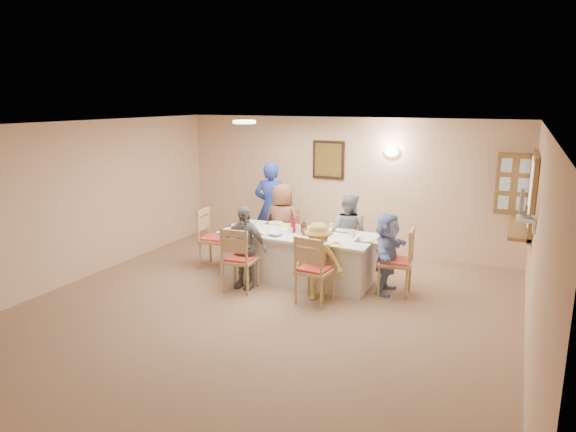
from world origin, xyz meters
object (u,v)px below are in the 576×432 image
at_px(diner_front_left, 244,247).
at_px(chair_back_right, 350,243).
at_px(chair_left_end, 215,238).
at_px(diner_front_right, 318,262).
at_px(diner_right_end, 387,253).
at_px(diner_back_left, 282,223).
at_px(dining_table, 298,256).
at_px(chair_front_right, 315,269).
at_px(chair_back_left, 285,235).
at_px(caregiver, 271,208).
at_px(desk_fan, 524,207).
at_px(chair_right_end, 395,261).
at_px(diner_back_right, 348,233).
at_px(condiment_ketchup, 293,225).
at_px(serving_hatch, 533,193).
at_px(chair_front_left, 240,258).

bearing_deg(diner_front_left, chair_back_right, 50.33).
xyz_separation_m(chair_left_end, diner_front_right, (2.15, -0.68, 0.07)).
xyz_separation_m(chair_back_right, diner_right_end, (0.82, -0.80, 0.15)).
bearing_deg(diner_back_left, diner_front_right, 131.54).
height_order(dining_table, chair_front_right, chair_front_right).
relative_size(chair_back_left, caregiver, 0.54).
height_order(desk_fan, chair_right_end, desk_fan).
xyz_separation_m(diner_back_left, diner_back_right, (1.20, 0.00, -0.04)).
relative_size(diner_back_right, diner_right_end, 1.10).
relative_size(desk_fan, chair_right_end, 0.30).
xyz_separation_m(dining_table, condiment_ketchup, (-0.09, 0.01, 0.50)).
relative_size(chair_right_end, diner_back_right, 0.76).
bearing_deg(serving_hatch, chair_right_end, -153.36).
bearing_deg(chair_back_right, chair_front_right, -100.56).
height_order(chair_front_right, chair_left_end, chair_left_end).
bearing_deg(diner_back_left, chair_left_end, 35.71).
height_order(chair_front_left, diner_back_right, diner_back_right).
distance_m(chair_back_right, chair_front_left, 2.00).
bearing_deg(diner_back_right, condiment_ketchup, 53.73).
xyz_separation_m(desk_fan, diner_front_right, (-2.58, -0.20, -0.98)).
bearing_deg(dining_table, condiment_ketchup, 176.40).
height_order(diner_back_left, caregiver, caregiver).
xyz_separation_m(chair_front_left, chair_right_end, (2.15, 0.80, 0.01)).
distance_m(diner_front_left, caregiver, 1.90).
relative_size(serving_hatch, chair_back_right, 1.66).
height_order(chair_front_right, chair_right_end, chair_right_end).
bearing_deg(chair_left_end, chair_front_right, -116.83).
bearing_deg(chair_right_end, caregiver, -118.57).
distance_m(chair_back_right, caregiver, 1.73).
relative_size(chair_back_right, diner_back_left, 0.64).
relative_size(chair_back_left, chair_front_left, 0.94).
height_order(serving_hatch, diner_back_right, serving_hatch).
distance_m(chair_front_right, chair_right_end, 1.24).
bearing_deg(chair_right_end, diner_back_right, -130.31).
distance_m(desk_fan, chair_left_end, 4.87).
height_order(dining_table, diner_front_left, diner_front_left).
distance_m(chair_back_left, chair_front_right, 2.00).
xyz_separation_m(chair_front_right, condiment_ketchup, (-0.69, 0.81, 0.38)).
xyz_separation_m(desk_fan, chair_front_right, (-2.58, -0.32, -1.05)).
xyz_separation_m(chair_left_end, condiment_ketchup, (1.46, 0.01, 0.38)).
xyz_separation_m(desk_fan, chair_back_right, (-2.58, 1.28, -1.10)).
xyz_separation_m(diner_front_left, diner_right_end, (2.02, 0.68, -0.03)).
distance_m(desk_fan, dining_table, 3.42).
bearing_deg(diner_back_right, serving_hatch, -166.38).
bearing_deg(chair_left_end, caregiver, -29.92).
relative_size(chair_back_right, chair_right_end, 0.90).
bearing_deg(chair_back_right, diner_front_left, -139.59).
bearing_deg(diner_back_left, serving_hatch, -177.06).
relative_size(serving_hatch, caregiver, 0.88).
bearing_deg(serving_hatch, condiment_ketchup, -165.63).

